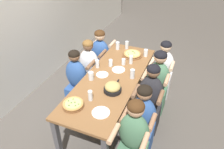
# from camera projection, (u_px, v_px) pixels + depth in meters

# --- Properties ---
(ground_plane) EXTENTS (18.00, 18.00, 0.00)m
(ground_plane) POSITION_uv_depth(u_px,v_px,m) (112.00, 114.00, 3.78)
(ground_plane) COLOR #514C47
(ground_plane) RESTS_ON ground
(restaurant_back_panel) EXTENTS (10.00, 0.06, 3.20)m
(restaurant_back_panel) POSITION_uv_depth(u_px,v_px,m) (11.00, 11.00, 3.43)
(restaurant_back_panel) COLOR silver
(restaurant_back_panel) RESTS_ON ground
(dining_table) EXTENTS (2.23, 0.81, 0.78)m
(dining_table) POSITION_uv_depth(u_px,v_px,m) (112.00, 82.00, 3.39)
(dining_table) COLOR brown
(dining_table) RESTS_ON ground
(pizza_board_main) EXTENTS (0.35, 0.35, 0.06)m
(pizza_board_main) POSITION_uv_depth(u_px,v_px,m) (132.00, 54.00, 3.89)
(pizza_board_main) COLOR brown
(pizza_board_main) RESTS_ON dining_table
(pizza_board_second) EXTENTS (0.28, 0.28, 0.06)m
(pizza_board_second) POSITION_uv_depth(u_px,v_px,m) (73.00, 104.00, 2.79)
(pizza_board_second) COLOR brown
(pizza_board_second) RESTS_ON dining_table
(skillet_bowl) EXTENTS (0.37, 0.25, 0.14)m
(skillet_bowl) POSITION_uv_depth(u_px,v_px,m) (113.00, 88.00, 3.03)
(skillet_bowl) COLOR black
(skillet_bowl) RESTS_ON dining_table
(empty_plate_a) EXTENTS (0.23, 0.23, 0.02)m
(empty_plate_a) POSITION_uv_depth(u_px,v_px,m) (101.00, 113.00, 2.70)
(empty_plate_a) COLOR white
(empty_plate_a) RESTS_ON dining_table
(empty_plate_b) EXTENTS (0.19, 0.19, 0.02)m
(empty_plate_b) POSITION_uv_depth(u_px,v_px,m) (102.00, 75.00, 3.39)
(empty_plate_b) COLOR white
(empty_plate_b) RESTS_ON dining_table
(empty_plate_c) EXTENTS (0.21, 0.21, 0.02)m
(empty_plate_c) POSITION_uv_depth(u_px,v_px,m) (118.00, 70.00, 3.51)
(empty_plate_c) COLOR white
(empty_plate_c) RESTS_ON dining_table
(drinking_glass_a) EXTENTS (0.08, 0.08, 0.13)m
(drinking_glass_a) POSITION_uv_depth(u_px,v_px,m) (91.00, 76.00, 3.27)
(drinking_glass_a) COLOR silver
(drinking_glass_a) RESTS_ON dining_table
(drinking_glass_b) EXTENTS (0.07, 0.07, 0.15)m
(drinking_glass_b) POSITION_uv_depth(u_px,v_px,m) (132.00, 74.00, 3.29)
(drinking_glass_b) COLOR silver
(drinking_glass_b) RESTS_ON dining_table
(drinking_glass_c) EXTENTS (0.06, 0.06, 0.15)m
(drinking_glass_c) POSITION_uv_depth(u_px,v_px,m) (127.00, 46.00, 4.10)
(drinking_glass_c) COLOR silver
(drinking_glass_c) RESTS_ON dining_table
(drinking_glass_d) EXTENTS (0.07, 0.07, 0.13)m
(drinking_glass_d) POSITION_uv_depth(u_px,v_px,m) (146.00, 53.00, 3.86)
(drinking_glass_d) COLOR silver
(drinking_glass_d) RESTS_ON dining_table
(drinking_glass_e) EXTENTS (0.06, 0.06, 0.15)m
(drinking_glass_e) POSITION_uv_depth(u_px,v_px,m) (90.00, 96.00, 2.87)
(drinking_glass_e) COLOR silver
(drinking_glass_e) RESTS_ON dining_table
(drinking_glass_f) EXTENTS (0.06, 0.06, 0.13)m
(drinking_glass_f) POSITION_uv_depth(u_px,v_px,m) (97.00, 64.00, 3.55)
(drinking_glass_f) COLOR silver
(drinking_glass_f) RESTS_ON dining_table
(drinking_glass_g) EXTENTS (0.06, 0.06, 0.11)m
(drinking_glass_g) POSITION_uv_depth(u_px,v_px,m) (124.00, 62.00, 3.63)
(drinking_glass_g) COLOR silver
(drinking_glass_g) RESTS_ON dining_table
(drinking_glass_h) EXTENTS (0.06, 0.06, 0.12)m
(drinking_glass_h) POSITION_uv_depth(u_px,v_px,m) (111.00, 63.00, 3.58)
(drinking_glass_h) COLOR silver
(drinking_glass_h) RESTS_ON dining_table
(drinking_glass_i) EXTENTS (0.06, 0.06, 0.14)m
(drinking_glass_i) POSITION_uv_depth(u_px,v_px,m) (131.00, 60.00, 3.65)
(drinking_glass_i) COLOR silver
(drinking_glass_i) RESTS_ON dining_table
(drinking_glass_j) EXTENTS (0.07, 0.07, 0.15)m
(drinking_glass_j) POSITION_uv_depth(u_px,v_px,m) (118.00, 46.00, 4.08)
(drinking_glass_j) COLOR silver
(drinking_glass_j) RESTS_ON dining_table
(diner_far_right) EXTENTS (0.51, 0.40, 1.10)m
(diner_far_right) POSITION_uv_depth(u_px,v_px,m) (101.00, 58.00, 4.39)
(diner_far_right) COLOR #2D5193
(diner_far_right) RESTS_ON ground
(diner_near_left) EXTENTS (0.51, 0.40, 1.18)m
(diner_near_left) POSITION_uv_depth(u_px,v_px,m) (133.00, 142.00, 2.63)
(diner_near_left) COLOR #477556
(diner_near_left) RESTS_ON ground
(diner_far_center) EXTENTS (0.51, 0.40, 1.13)m
(diner_far_center) POSITION_uv_depth(u_px,v_px,m) (77.00, 83.00, 3.68)
(diner_far_center) COLOR #2D5193
(diner_far_center) RESTS_ON ground
(diner_far_midright) EXTENTS (0.51, 0.40, 1.10)m
(diner_far_midright) POSITION_uv_depth(u_px,v_px,m) (90.00, 70.00, 4.03)
(diner_far_midright) COLOR silver
(diner_far_midright) RESTS_ON ground
(diner_near_center) EXTENTS (0.51, 0.40, 1.17)m
(diner_near_center) POSITION_uv_depth(u_px,v_px,m) (150.00, 102.00, 3.25)
(diner_near_center) COLOR #232328
(diner_near_center) RESTS_ON ground
(diner_near_right) EXTENTS (0.51, 0.40, 1.11)m
(diner_near_right) POSITION_uv_depth(u_px,v_px,m) (162.00, 72.00, 3.98)
(diner_near_right) COLOR silver
(diner_near_right) RESTS_ON ground
(diner_near_midleft) EXTENTS (0.51, 0.40, 1.12)m
(diner_near_midleft) POSITION_uv_depth(u_px,v_px,m) (141.00, 123.00, 2.93)
(diner_near_midleft) COLOR #2D5193
(diner_near_midleft) RESTS_ON ground
(diner_near_midright) EXTENTS (0.51, 0.40, 1.15)m
(diner_near_midright) POSITION_uv_depth(u_px,v_px,m) (157.00, 84.00, 3.61)
(diner_near_midright) COLOR #477556
(diner_near_midright) RESTS_ON ground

